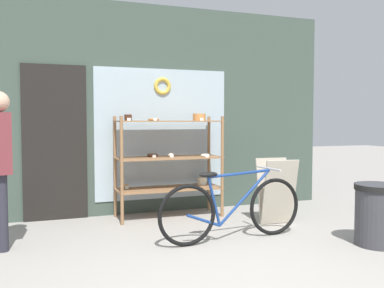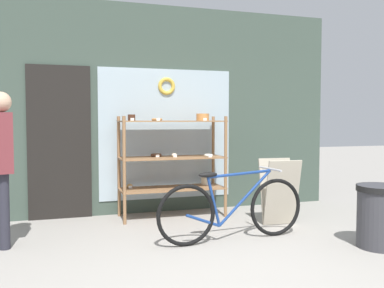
{
  "view_description": "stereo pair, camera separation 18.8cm",
  "coord_description": "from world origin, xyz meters",
  "px_view_note": "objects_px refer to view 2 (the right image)",
  "views": [
    {
      "loc": [
        -1.54,
        -3.2,
        1.36
      ],
      "look_at": [
        0.09,
        1.28,
        1.09
      ],
      "focal_mm": 40.0,
      "sensor_mm": 36.0,
      "label": 1
    },
    {
      "loc": [
        -1.36,
        -3.26,
        1.36
      ],
      "look_at": [
        0.09,
        1.28,
        1.09
      ],
      "focal_mm": 40.0,
      "sensor_mm": 36.0,
      "label": 2
    }
  ],
  "objects_px": {
    "pedestrian": "(2,156)",
    "display_case": "(174,156)",
    "sandwich_board": "(279,192)",
    "trash_bin": "(380,214)",
    "bicycle": "(232,209)"
  },
  "relations": [
    {
      "from": "pedestrian",
      "to": "trash_bin",
      "type": "height_order",
      "value": "pedestrian"
    },
    {
      "from": "bicycle",
      "to": "pedestrian",
      "type": "height_order",
      "value": "pedestrian"
    },
    {
      "from": "display_case",
      "to": "trash_bin",
      "type": "relative_size",
      "value": 2.19
    },
    {
      "from": "sandwich_board",
      "to": "pedestrian",
      "type": "relative_size",
      "value": 0.51
    },
    {
      "from": "display_case",
      "to": "sandwich_board",
      "type": "bearing_deg",
      "value": -36.39
    },
    {
      "from": "trash_bin",
      "to": "display_case",
      "type": "bearing_deg",
      "value": 129.16
    },
    {
      "from": "display_case",
      "to": "sandwich_board",
      "type": "xyz_separation_m",
      "value": [
        1.18,
        -0.87,
        -0.43
      ]
    },
    {
      "from": "bicycle",
      "to": "sandwich_board",
      "type": "height_order",
      "value": "sandwich_board"
    },
    {
      "from": "sandwich_board",
      "to": "pedestrian",
      "type": "xyz_separation_m",
      "value": [
        -3.29,
        -0.01,
        0.55
      ]
    },
    {
      "from": "display_case",
      "to": "trash_bin",
      "type": "bearing_deg",
      "value": -50.84
    },
    {
      "from": "display_case",
      "to": "bicycle",
      "type": "height_order",
      "value": "display_case"
    },
    {
      "from": "trash_bin",
      "to": "sandwich_board",
      "type": "bearing_deg",
      "value": 113.18
    },
    {
      "from": "bicycle",
      "to": "trash_bin",
      "type": "distance_m",
      "value": 1.57
    },
    {
      "from": "bicycle",
      "to": "sandwich_board",
      "type": "distance_m",
      "value": 1.02
    },
    {
      "from": "pedestrian",
      "to": "display_case",
      "type": "bearing_deg",
      "value": -81.6
    }
  ]
}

